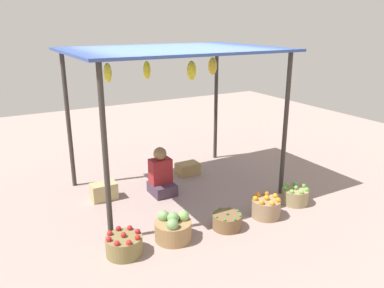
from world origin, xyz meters
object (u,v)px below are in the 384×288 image
(wooden_crate_near_vendor, at_px, (188,169))
(wooden_crate_stacked_rear, at_px, (104,191))
(basket_green_apples, at_px, (295,196))
(basket_red_apples, at_px, (124,245))
(basket_cabbages, at_px, (173,228))
(basket_oranges, at_px, (266,207))
(basket_green_chilies, at_px, (227,221))
(vendor_person, at_px, (161,176))

(wooden_crate_near_vendor, xyz_separation_m, wooden_crate_stacked_rear, (-1.65, -0.28, 0.03))
(basket_green_apples, height_order, wooden_crate_near_vendor, basket_green_apples)
(basket_red_apples, xyz_separation_m, basket_cabbages, (0.66, 0.00, 0.03))
(basket_green_apples, xyz_separation_m, wooden_crate_stacked_rear, (-2.52, 1.58, 0.01))
(basket_red_apples, height_order, basket_oranges, basket_oranges)
(basket_green_chilies, relative_size, wooden_crate_near_vendor, 0.97)
(vendor_person, bearing_deg, basket_red_apples, -129.85)
(basket_red_apples, bearing_deg, wooden_crate_stacked_rear, 81.28)
(basket_green_chilies, distance_m, wooden_crate_stacked_rear, 2.05)
(basket_green_chilies, height_order, wooden_crate_stacked_rear, wooden_crate_stacked_rear)
(basket_cabbages, distance_m, basket_oranges, 1.44)
(basket_red_apples, xyz_separation_m, basket_green_apples, (2.76, 0.00, 0.00))
(basket_green_chilies, bearing_deg, basket_oranges, -0.49)
(basket_oranges, height_order, wooden_crate_near_vendor, basket_oranges)
(vendor_person, xyz_separation_m, basket_red_apples, (-1.13, -1.35, -0.17))
(basket_oranges, bearing_deg, basket_green_apples, 9.31)
(basket_oranges, height_order, wooden_crate_stacked_rear, basket_oranges)
(basket_red_apples, relative_size, basket_green_chilies, 1.11)
(basket_red_apples, distance_m, wooden_crate_stacked_rear, 1.60)
(basket_red_apples, xyz_separation_m, wooden_crate_stacked_rear, (0.24, 1.58, 0.01))
(wooden_crate_near_vendor, bearing_deg, basket_green_chilies, -103.60)
(basket_cabbages, bearing_deg, vendor_person, 70.92)
(vendor_person, height_order, basket_cabbages, vendor_person)
(basket_green_chilies, height_order, basket_oranges, basket_oranges)
(basket_red_apples, relative_size, wooden_crate_near_vendor, 1.08)
(basket_oranges, bearing_deg, basket_green_chilies, 179.51)
(vendor_person, distance_m, basket_cabbages, 1.43)
(basket_red_apples, height_order, wooden_crate_near_vendor, basket_red_apples)
(vendor_person, relative_size, basket_red_apples, 1.77)
(basket_cabbages, relative_size, basket_oranges, 1.15)
(basket_cabbages, height_order, wooden_crate_stacked_rear, basket_cabbages)
(vendor_person, xyz_separation_m, basket_oranges, (0.97, -1.46, -0.16))
(wooden_crate_near_vendor, bearing_deg, basket_cabbages, -123.69)
(basket_cabbages, xyz_separation_m, basket_green_chilies, (0.76, -0.10, -0.06))
(basket_red_apples, distance_m, basket_green_chilies, 1.43)
(basket_cabbages, bearing_deg, basket_red_apples, -179.69)
(basket_green_chilies, bearing_deg, basket_green_apples, 4.43)
(basket_red_apples, xyz_separation_m, basket_oranges, (2.09, -0.11, 0.02))
(basket_red_apples, bearing_deg, basket_green_chilies, -4.02)
(basket_red_apples, distance_m, basket_oranges, 2.10)
(basket_red_apples, height_order, basket_green_apples, same)
(basket_red_apples, distance_m, basket_cabbages, 0.66)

